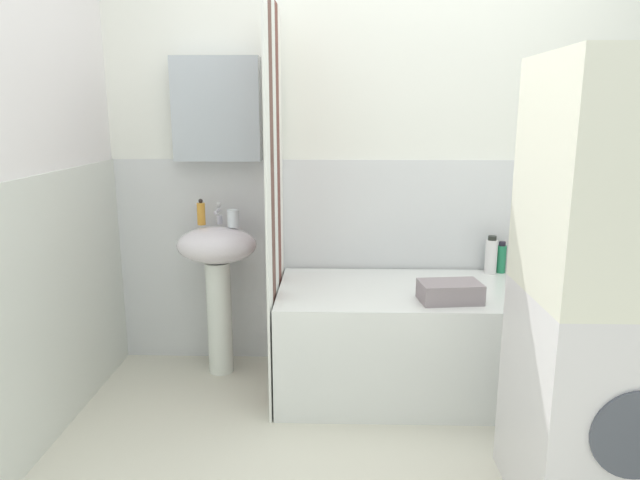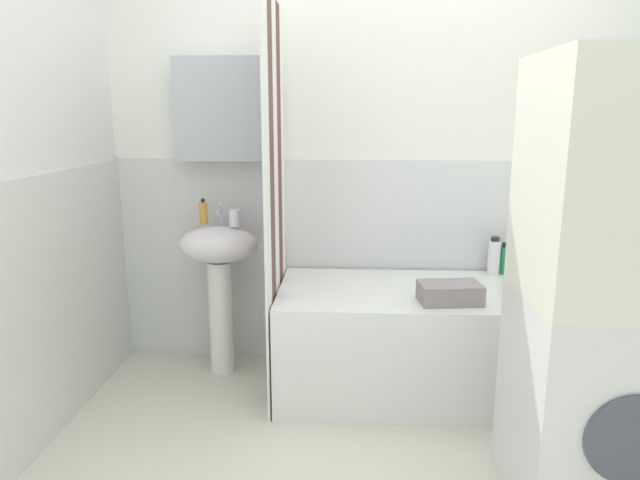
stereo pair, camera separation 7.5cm
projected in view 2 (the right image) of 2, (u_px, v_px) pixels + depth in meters
wall_back_tiled at (374, 170)px, 3.28m from camera, size 3.60×0.18×2.40m
wall_left_tiled at (29, 195)px, 2.47m from camera, size 0.07×1.81×2.40m
sink at (219, 266)px, 3.21m from camera, size 0.44×0.34×0.85m
faucet at (221, 213)px, 3.23m from camera, size 0.03×0.12×0.12m
soap_dispenser at (203, 213)px, 3.22m from camera, size 0.05×0.05×0.15m
toothbrush_cup at (235, 218)px, 3.16m from camera, size 0.06×0.06×0.09m
bathtub at (428, 340)px, 3.04m from camera, size 1.56×0.75×0.57m
shower_curtain at (276, 205)px, 2.93m from camera, size 0.01×0.75×2.00m
conditioner_bottle at (545, 260)px, 3.23m from camera, size 0.05×0.05×0.18m
shampoo_bottle at (528, 257)px, 3.24m from camera, size 0.06×0.06×0.21m
body_wash_bottle at (504, 259)px, 3.25m from camera, size 0.05×0.05×0.18m
lotion_bottle at (494, 257)px, 3.23m from camera, size 0.07×0.07×0.22m
towel_folded at (450, 293)px, 2.77m from camera, size 0.31×0.21×0.10m
washer_dryer_stack at (606, 298)px, 2.01m from camera, size 0.56×0.58×1.66m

